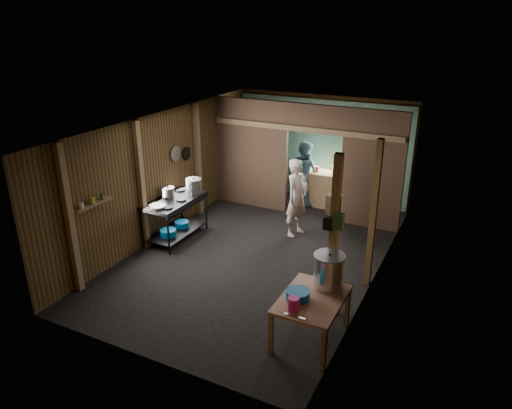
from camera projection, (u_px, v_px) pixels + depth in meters
The scene contains 42 objects.
floor at pixel (260, 252), 9.45m from camera, with size 4.50×7.00×0.00m, color black.
ceiling at pixel (261, 123), 8.48m from camera, with size 4.50×7.00×0.00m, color #3B3631.
wall_back at pixel (322, 148), 11.87m from camera, with size 4.50×0.00×2.60m, color brown.
wall_front at pixel (140, 276), 6.06m from camera, with size 4.50×0.00×2.60m, color brown.
wall_left at pixel (164, 174), 9.90m from camera, with size 0.00×7.00×2.60m, color brown.
wall_right at pixel (380, 212), 8.03m from camera, with size 0.00×7.00×2.60m, color brown.
partition_left at pixel (251, 154), 11.34m from camera, with size 1.85×0.10×2.60m, color #4F3926.
partition_right at pixel (372, 171), 10.14m from camera, with size 1.35×0.10×2.60m, color #4F3926.
partition_header at pixel (316, 118), 10.31m from camera, with size 1.30×0.10×0.60m, color #4F3926.
turquoise_panel at pixel (321, 150), 11.84m from camera, with size 4.40×0.06×2.50m, color #71C1BB.
back_counter at pixel (325, 189), 11.61m from camera, with size 1.20×0.50×0.85m, color #856A4A.
wall_clock at pixel (332, 126), 11.46m from camera, with size 0.20×0.20×0.03m, color silver.
post_left_a at pixel (70, 220), 7.71m from camera, with size 0.10×0.12×2.60m, color #856A4A.
post_left_b at pixel (142, 186), 9.20m from camera, with size 0.10×0.12×2.60m, color #856A4A.
post_left_c at pixel (198, 160), 10.86m from camera, with size 0.10×0.12×2.60m, color #856A4A.
post_right at pixel (373, 215), 7.89m from camera, with size 0.10×0.12×2.60m, color #856A4A.
post_free at pixel (334, 237), 7.12m from camera, with size 0.12×0.12×2.60m, color #856A4A.
cross_beam at pixel (304, 129), 10.47m from camera, with size 4.40×0.12×0.12m, color #856A4A.
pan_lid_big at pixel (175, 154), 10.08m from camera, with size 0.34×0.34×0.03m, color slate.
pan_lid_small at pixel (186, 154), 10.45m from camera, with size 0.30×0.30×0.03m, color black.
wall_shelf at pixel (93, 204), 8.08m from camera, with size 0.14×0.80×0.03m, color #856A4A.
jar_white at pixel (81, 206), 7.84m from camera, with size 0.07×0.07×0.10m, color silver.
jar_yellow at pixel (92, 201), 8.05m from camera, with size 0.08×0.08×0.10m, color gold.
jar_green at pixel (102, 197), 8.23m from camera, with size 0.06×0.06×0.10m, color #294F27.
bag_white at pixel (334, 205), 7.03m from camera, with size 0.22×0.15×0.32m, color silver.
bag_green at pixel (338, 221), 6.93m from camera, with size 0.16×0.12×0.24m, color #294F27.
bag_black at pixel (328, 223), 6.99m from camera, with size 0.14×0.10×0.20m, color black.
gas_range at pixel (175, 219), 9.90m from camera, with size 0.77×1.49×0.88m, color black, non-canonical shape.
prep_table at pixel (311, 319), 6.82m from camera, with size 0.85×1.17×0.69m, color tan, non-canonical shape.
stove_pot_large at pixel (194, 186), 10.01m from camera, with size 0.33×0.33×0.34m, color #B8B8B8, non-canonical shape.
stove_pot_med at pixel (168, 193), 9.80m from camera, with size 0.27×0.27×0.23m, color #B8B8B8, non-canonical shape.
frying_pan at pixel (158, 207), 9.29m from camera, with size 0.31×0.53×0.07m, color slate, non-canonical shape.
blue_tub_front at pixel (168, 233), 9.75m from camera, with size 0.33×0.33×0.13m, color #05609F.
blue_tub_back at pixel (182, 224), 10.16m from camera, with size 0.30×0.30×0.12m, color #05609F.
stock_pot at pixel (329, 271), 6.90m from camera, with size 0.46×0.46×0.54m, color #B8B8B8, non-canonical shape.
wash_basin at pixel (298, 295), 6.66m from camera, with size 0.34×0.34×0.13m, color #05609F.
pink_bucket at pixel (294, 304), 6.39m from camera, with size 0.16×0.16×0.19m, color #CB1880.
knife at pixel (295, 316), 6.29m from camera, with size 0.30×0.04×0.01m, color #B8B8B8.
yellow_tub at pixel (340, 171), 11.28m from camera, with size 0.35×0.35×0.19m, color gold.
red_cup at pixel (317, 169), 11.53m from camera, with size 0.11×0.11×0.13m, color #AC3924.
cook at pixel (297, 198), 9.94m from camera, with size 0.61×0.40×1.67m, color beige.
worker_back at pixel (304, 173), 11.64m from camera, with size 0.77×0.60×1.58m, color teal.
Camera 1 is at (3.68, -7.56, 4.41)m, focal length 33.39 mm.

